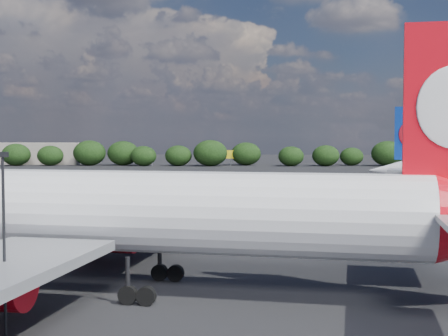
{
  "coord_description": "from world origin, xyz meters",
  "views": [
    {
      "loc": [
        18.03,
        -41.42,
        10.8
      ],
      "look_at": [
        16.0,
        12.0,
        8.0
      ],
      "focal_mm": 50.0,
      "sensor_mm": 36.0,
      "label": 1
    }
  ],
  "objects": [
    {
      "name": "billboard_yellow",
      "position": [
        12.0,
        182.0,
        3.87
      ],
      "size": [
        5.0,
        0.3,
        5.5
      ],
      "color": "gold",
      "rests_on": "ground"
    },
    {
      "name": "ground",
      "position": [
        0.0,
        60.0,
        0.0
      ],
      "size": [
        500.0,
        500.0,
        0.0
      ],
      "primitive_type": "plane",
      "color": "black",
      "rests_on": "ground"
    },
    {
      "name": "highway_sign",
      "position": [
        -18.0,
        176.0,
        3.13
      ],
      "size": [
        6.0,
        0.3,
        4.5
      ],
      "color": "#146526",
      "rests_on": "ground"
    },
    {
      "name": "terminal_building",
      "position": [
        -65.0,
        192.0,
        4.0
      ],
      "size": [
        42.0,
        16.0,
        8.0
      ],
      "color": "gray",
      "rests_on": "ground"
    },
    {
      "name": "qantas_airliner",
      "position": [
        10.63,
        0.96,
        5.41
      ],
      "size": [
        54.37,
        51.89,
        17.77
      ],
      "color": "white",
      "rests_on": "ground"
    },
    {
      "name": "apron_lamp_post",
      "position": [
        5.12,
        -9.1,
        5.61
      ],
      "size": [
        0.55,
        0.3,
        9.94
      ],
      "color": "black",
      "rests_on": "ground"
    },
    {
      "name": "horizon_treeline",
      "position": [
        7.41,
        179.77,
        4.09
      ],
      "size": [
        206.79,
        16.64,
        9.22
      ],
      "color": "black",
      "rests_on": "ground"
    }
  ]
}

